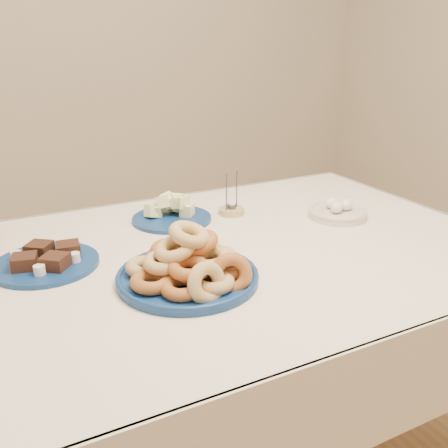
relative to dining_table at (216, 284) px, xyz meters
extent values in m
cube|color=beige|center=(0.00, 2.50, 0.71)|extent=(5.00, 0.02, 2.70)
cylinder|color=brown|center=(0.70, 0.40, -0.28)|extent=(0.06, 0.06, 0.72)
cube|color=#F0E3CF|center=(0.00, 0.00, 0.10)|extent=(1.70, 1.10, 0.02)
cube|color=#F0E3CF|center=(0.00, 0.55, -0.03)|extent=(1.70, 0.01, 0.28)
cube|color=#F0E3CF|center=(0.00, -0.55, -0.03)|extent=(1.70, 0.01, 0.28)
cube|color=#F0E3CF|center=(0.85, 0.00, -0.03)|extent=(0.01, 1.10, 0.28)
cylinder|color=navy|center=(-0.14, -0.13, 0.12)|extent=(0.39, 0.39, 0.02)
torus|color=navy|center=(-0.14, -0.13, 0.12)|extent=(0.39, 0.39, 0.01)
torus|color=#AE8248|center=(-0.04, -0.11, 0.14)|extent=(0.11, 0.11, 0.04)
torus|color=brown|center=(-0.09, -0.05, 0.14)|extent=(0.13, 0.13, 0.04)
torus|color=brown|center=(-0.17, -0.04, 0.14)|extent=(0.11, 0.11, 0.04)
torus|color=#AE8248|center=(-0.23, -0.08, 0.14)|extent=(0.14, 0.14, 0.04)
torus|color=brown|center=(-0.25, -0.16, 0.14)|extent=(0.12, 0.12, 0.04)
torus|color=brown|center=(-0.19, -0.22, 0.14)|extent=(0.15, 0.15, 0.04)
torus|color=#AE8248|center=(-0.12, -0.23, 0.14)|extent=(0.15, 0.15, 0.03)
torus|color=brown|center=(-0.06, -0.18, 0.14)|extent=(0.14, 0.14, 0.04)
torus|color=#AE8248|center=(-0.09, -0.10, 0.17)|extent=(0.11, 0.11, 0.06)
torus|color=brown|center=(-0.16, -0.07, 0.17)|extent=(0.15, 0.15, 0.04)
torus|color=#AE8248|center=(-0.21, -0.13, 0.17)|extent=(0.14, 0.14, 0.04)
torus|color=brown|center=(-0.16, -0.19, 0.17)|extent=(0.13, 0.13, 0.04)
torus|color=#AE8248|center=(-0.10, -0.17, 0.17)|extent=(0.14, 0.13, 0.04)
torus|color=brown|center=(-0.11, -0.13, 0.20)|extent=(0.13, 0.12, 0.06)
torus|color=#AE8248|center=(-0.18, -0.14, 0.20)|extent=(0.12, 0.12, 0.06)
torus|color=#AE8248|center=(-0.14, -0.14, 0.23)|extent=(0.15, 0.15, 0.06)
torus|color=#AE8248|center=(-0.15, -0.25, 0.16)|extent=(0.12, 0.09, 0.11)
torus|color=brown|center=(-0.08, -0.23, 0.15)|extent=(0.12, 0.10, 0.11)
cylinder|color=navy|center=(-0.02, 0.30, 0.11)|extent=(0.34, 0.34, 0.01)
cube|color=#DEEB94|center=(0.00, 0.36, 0.14)|extent=(0.05, 0.05, 0.04)
cube|color=#DEEB94|center=(0.02, 0.33, 0.14)|extent=(0.06, 0.05, 0.06)
cube|color=#DEEB94|center=(-0.06, 0.32, 0.14)|extent=(0.06, 0.06, 0.05)
cube|color=#DEEB94|center=(0.03, 0.28, 0.14)|extent=(0.06, 0.06, 0.04)
cube|color=#DEEB94|center=(-0.08, 0.32, 0.14)|extent=(0.06, 0.06, 0.06)
cube|color=#DEEB94|center=(-0.02, 0.32, 0.17)|extent=(0.05, 0.06, 0.06)
cube|color=#DEEB94|center=(0.02, 0.29, 0.17)|extent=(0.05, 0.05, 0.04)
cube|color=#DEEB94|center=(-0.04, 0.31, 0.17)|extent=(0.06, 0.07, 0.06)
cube|color=#DEEB94|center=(0.00, 0.30, 0.17)|extent=(0.05, 0.05, 0.05)
cube|color=#DEEB94|center=(0.02, 0.29, 0.17)|extent=(0.06, 0.07, 0.06)
cylinder|color=navy|center=(-0.45, 0.12, 0.11)|extent=(0.35, 0.35, 0.01)
cube|color=black|center=(-0.50, 0.10, 0.14)|extent=(0.07, 0.07, 0.04)
cube|color=black|center=(-0.43, 0.07, 0.14)|extent=(0.09, 0.09, 0.04)
cube|color=black|center=(-0.45, 0.17, 0.14)|extent=(0.09, 0.09, 0.04)
cube|color=black|center=(-0.38, 0.13, 0.14)|extent=(0.07, 0.07, 0.04)
cylinder|color=silver|center=(-0.51, 0.17, 0.13)|extent=(0.04, 0.04, 0.02)
cylinder|color=silver|center=(-0.47, 0.05, 0.13)|extent=(0.04, 0.04, 0.02)
cylinder|color=silver|center=(-0.38, 0.08, 0.13)|extent=(0.04, 0.04, 0.02)
cylinder|color=tan|center=(0.19, 0.26, 0.12)|extent=(0.11, 0.11, 0.02)
cylinder|color=#45444A|center=(0.19, 0.26, 0.13)|extent=(0.04, 0.04, 0.01)
cylinder|color=white|center=(0.19, 0.26, 0.14)|extent=(0.03, 0.03, 0.01)
cylinder|color=#45444A|center=(0.17, 0.25, 0.19)|extent=(0.01, 0.01, 0.13)
cylinder|color=#45444A|center=(0.21, 0.27, 0.19)|extent=(0.01, 0.01, 0.13)
cylinder|color=beige|center=(0.49, 0.07, 0.12)|extent=(0.25, 0.25, 0.02)
torus|color=beige|center=(0.49, 0.07, 0.13)|extent=(0.25, 0.25, 0.01)
ellipsoid|color=white|center=(0.47, 0.05, 0.15)|extent=(0.06, 0.05, 0.04)
ellipsoid|color=white|center=(0.52, 0.05, 0.15)|extent=(0.06, 0.05, 0.04)
ellipsoid|color=white|center=(0.49, 0.09, 0.15)|extent=(0.06, 0.05, 0.04)
camera|label=1|loc=(-0.58, -1.17, 0.68)|focal=40.00mm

